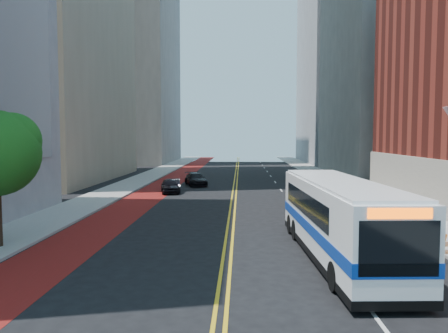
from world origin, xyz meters
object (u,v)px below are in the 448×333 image
Objects in this scene: car_b at (173,186)px; transit_bus at (338,218)px; car_a at (170,186)px; car_c at (196,179)px.

transit_bus is at bearing -73.25° from car_b.
car_a is 0.84× the size of car_c.
transit_bus is 3.22× the size of car_a.
transit_bus is at bearing -75.47° from car_a.
car_a is 6.77m from car_c.
transit_bus reaches higher than car_a.
car_c is at bearing 65.00° from car_b.
car_c reaches higher than car_b.
car_b is 6.00m from car_c.
car_c reaches higher than car_a.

